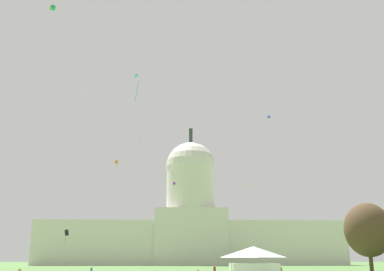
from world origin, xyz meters
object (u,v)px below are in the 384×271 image
event_tent (254,263)px  kite_pink_high (139,141)px  kite_violet_mid (174,183)px  kite_orange_high (116,162)px  tree_east_mid (368,230)px  kite_black_low (67,234)px  kite_yellow_mid (250,186)px  kite_blue_high (269,117)px  person_olive_near_tree_west (281,271)px  kite_turquoise_mid (139,79)px  kite_white_high (86,91)px  kite_green_high (53,8)px  person_maroon_front_center (215,271)px  capitol_building (191,226)px  kite_red_mid (221,155)px

event_tent → kite_pink_high: (-25.70, 105.45, 44.94)m
kite_pink_high → event_tent: bearing=-123.7°
kite_violet_mid → kite_orange_high: kite_orange_high is taller
tree_east_mid → kite_pink_high: bearing=116.8°
kite_black_low → kite_yellow_mid: bearing=85.4°
kite_pink_high → kite_blue_high: kite_blue_high is taller
person_olive_near_tree_west → kite_turquoise_mid: (-24.93, -11.74, 30.78)m
person_olive_near_tree_west → kite_black_low: 52.92m
kite_blue_high → kite_white_high: 74.20m
kite_turquoise_mid → kite_green_high: bearing=55.6°
person_maroon_front_center → kite_pink_high: 102.67m
event_tent → kite_blue_high: size_ratio=1.70×
kite_green_high → kite_yellow_mid: bearing=-161.7°
kite_violet_mid → capitol_building: bearing=160.4°
event_tent → kite_green_high: kite_green_high is taller
tree_east_mid → kite_turquoise_mid: (-40.29, -9.97, 23.71)m
kite_orange_high → person_olive_near_tree_west: bearing=-91.1°
kite_white_high → kite_black_low: bearing=-74.9°
kite_red_mid → kite_yellow_mid: 33.42m
event_tent → tree_east_mid: size_ratio=0.59×
person_maroon_front_center → kite_turquoise_mid: (-13.60, -15.71, 30.76)m
kite_yellow_mid → kite_green_high: bearing=-170.5°
kite_pink_high → kite_violet_mid: kite_pink_high is taller
capitol_building → tree_east_mid: bearing=-78.9°
kite_orange_high → kite_green_high: 93.16m
kite_violet_mid → kite_green_high: size_ratio=1.04×
capitol_building → kite_pink_high: capitol_building is taller
kite_pink_high → kite_orange_high: size_ratio=1.72×
event_tent → kite_red_mid: 60.85m
person_maroon_front_center → kite_turquoise_mid: bearing=106.7°
capitol_building → kite_red_mid: (4.90, -90.91, 13.37)m
event_tent → kite_violet_mid: (-11.73, 115.26, 29.88)m
kite_orange_high → kite_white_high: (-9.19, -19.05, 21.29)m
kite_yellow_mid → kite_blue_high: 41.65m
event_tent → kite_yellow_mid: kite_yellow_mid is taller
person_maroon_front_center → capitol_building: bearing=-32.6°
kite_red_mid → kite_violet_mid: kite_violet_mid is taller
kite_red_mid → person_olive_near_tree_west: bearing=-23.7°
capitol_building → kite_violet_mid: size_ratio=130.65×
event_tent → kite_black_low: (-37.01, 40.96, 6.22)m
kite_orange_high → kite_green_high: bearing=-116.8°
kite_turquoise_mid → kite_violet_mid: kite_violet_mid is taller
kite_violet_mid → kite_yellow_mid: kite_violet_mid is taller
kite_red_mid → kite_green_high: bearing=-69.8°
event_tent → person_olive_near_tree_west: (6.89, 12.46, -1.60)m
capitol_building → kite_turquoise_mid: capitol_building is taller
kite_blue_high → kite_black_low: bearing=35.8°
kite_red_mid → kite_white_high: bearing=-153.9°
tree_east_mid → kite_pink_high: 113.31m
kite_red_mid → event_tent: bearing=-32.9°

